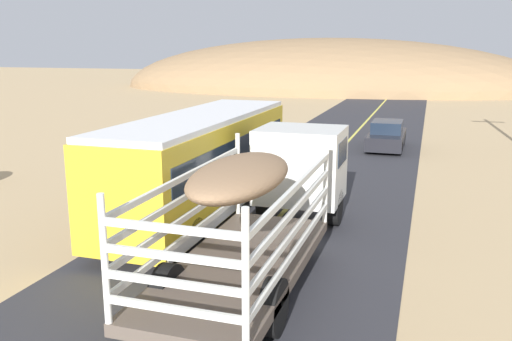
% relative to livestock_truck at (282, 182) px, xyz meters
% --- Properties ---
extents(livestock_truck, '(2.53, 9.70, 3.02)m').
position_rel_livestock_truck_xyz_m(livestock_truck, '(0.00, 0.00, 0.00)').
color(livestock_truck, silver).
rests_on(livestock_truck, road_surface).
extents(bus, '(2.54, 10.00, 3.21)m').
position_rel_livestock_truck_xyz_m(bus, '(-3.10, 1.89, -0.04)').
color(bus, gold).
rests_on(bus, road_surface).
extents(car_far, '(1.80, 4.40, 1.46)m').
position_rel_livestock_truck_xyz_m(car_far, '(1.53, 15.52, -1.10)').
color(car_far, black).
rests_on(car_far, road_surface).
extents(distant_hill, '(55.61, 27.50, 12.95)m').
position_rel_livestock_truck_xyz_m(distant_hill, '(-9.44, 56.69, -1.79)').
color(distant_hill, '#8D6E4C').
rests_on(distant_hill, ground).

